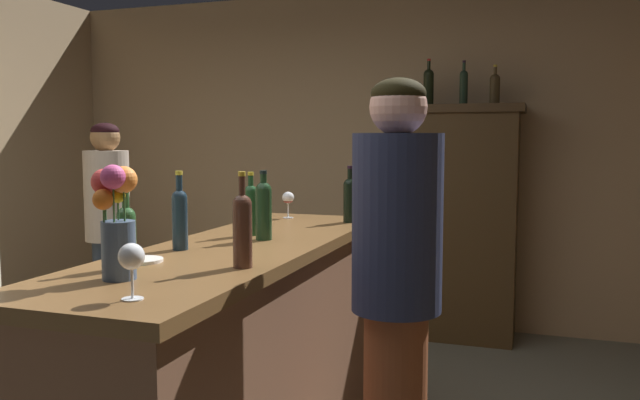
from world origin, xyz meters
TOP-DOWN VIEW (x-y plane):
  - wall_back at (0.00, 2.93)m, footprint 5.01×0.12m
  - bar_counter at (0.41, 0.15)m, footprint 0.68×2.28m
  - display_cabinet at (1.04, 2.61)m, footprint 0.92×0.46m
  - wine_bottle_merlot at (0.45, 0.31)m, footprint 0.07×0.07m
  - wine_bottle_syrah at (0.24, -0.04)m, footprint 0.06×0.06m
  - wine_bottle_pinot at (0.65, 1.02)m, footprint 0.07×0.07m
  - wine_bottle_rose at (0.64, -0.29)m, footprint 0.07×0.07m
  - wine_bottle_chardonnay at (0.26, -0.44)m, footprint 0.07×0.07m
  - wine_bottle_malbec at (0.34, 0.41)m, footprint 0.06×0.06m
  - wine_glass_front at (0.26, 1.09)m, footprint 0.07×0.07m
  - wine_glass_mid at (0.54, -0.81)m, footprint 0.07×0.07m
  - flower_arrangement at (0.34, -0.60)m, footprint 0.15×0.13m
  - cheese_plate at (0.24, -0.32)m, footprint 0.15×0.15m
  - display_bottle_left at (0.79, 2.61)m, footprint 0.08×0.08m
  - display_bottle_midleft at (1.05, 2.61)m, footprint 0.06×0.06m
  - display_bottle_center at (1.28, 2.61)m, footprint 0.07×0.07m
  - patron_in_grey at (-1.22, 1.42)m, footprint 0.31×0.31m
  - bartender at (1.12, 0.00)m, footprint 0.33×0.33m

SIDE VIEW (x-z plane):
  - bar_counter at x=0.41m, z-range 0.00..1.07m
  - patron_in_grey at x=-1.22m, z-range 0.10..1.72m
  - display_cabinet at x=1.04m, z-range 0.03..1.79m
  - bartender at x=1.12m, z-range 0.10..1.83m
  - cheese_plate at x=0.24m, z-range 1.06..1.07m
  - wine_glass_front at x=0.26m, z-range 1.10..1.25m
  - wine_glass_mid at x=0.54m, z-range 1.10..1.26m
  - wine_bottle_chardonnay at x=0.26m, z-range 1.04..1.33m
  - wine_bottle_malbec at x=0.34m, z-range 1.05..1.34m
  - wine_bottle_pinot at x=0.65m, z-range 1.04..1.35m
  - wine_bottle_syrah at x=0.24m, z-range 1.04..1.36m
  - wine_bottle_rose at x=0.64m, z-range 1.04..1.38m
  - wine_bottle_merlot at x=0.45m, z-range 1.05..1.36m
  - flower_arrangement at x=0.34m, z-range 1.08..1.45m
  - wall_back at x=0.00m, z-range 0.00..2.70m
  - display_bottle_center at x=1.28m, z-range 1.74..2.03m
  - display_bottle_midleft at x=1.05m, z-range 1.74..2.07m
  - display_bottle_left at x=0.79m, z-range 1.74..2.08m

